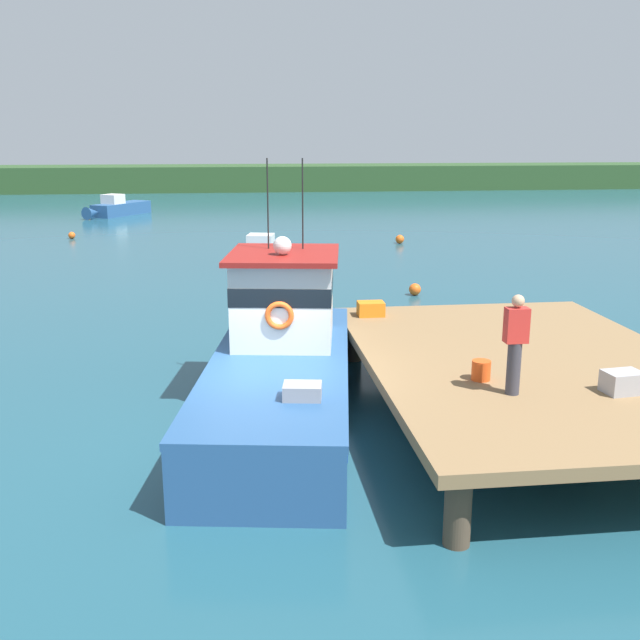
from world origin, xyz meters
name	(u,v)px	position (x,y,z in m)	size (l,w,h in m)	color
ground_plane	(272,431)	(0.00, 0.00, 0.00)	(200.00, 200.00, 0.00)	#1E4C5B
dock	(528,365)	(4.80, 0.00, 1.07)	(6.00, 9.00, 1.20)	#4C3D2D
main_fishing_boat	(282,359)	(0.29, 1.15, 1.01)	(3.73, 9.96, 4.80)	#285184
crate_single_far	(371,309)	(2.51, 3.64, 1.36)	(0.60, 0.44, 0.32)	orange
crate_stack_mid_dock	(623,382)	(5.56, -1.96, 1.38)	(0.60, 0.44, 0.35)	#9E9EA3
bait_bucket	(481,370)	(3.51, -1.07, 1.37)	(0.32, 0.32, 0.34)	#E04C19
deckhand_by_the_boat	(515,342)	(3.78, -1.80, 2.06)	(0.36, 0.22, 1.63)	#383842
moored_boat_outer_mooring	(117,208)	(-8.28, 38.38, 0.50)	(3.96, 5.46, 1.45)	#285184
moored_boat_far_right	(262,253)	(0.61, 17.94, 0.44)	(2.09, 5.18, 1.29)	#285184
mooring_buoy_channel_marker	(415,289)	(5.45, 11.10, 0.20)	(0.40, 0.40, 0.40)	#EA5B19
mooring_buoy_spare_mooring	(72,235)	(-8.98, 26.93, 0.18)	(0.36, 0.36, 0.36)	#EA5B19
mooring_buoy_outer	(400,239)	(7.71, 23.16, 0.21)	(0.43, 0.43, 0.43)	#EA5B19
far_shoreline	(237,178)	(0.00, 62.00, 1.20)	(120.00, 8.00, 2.40)	#284723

